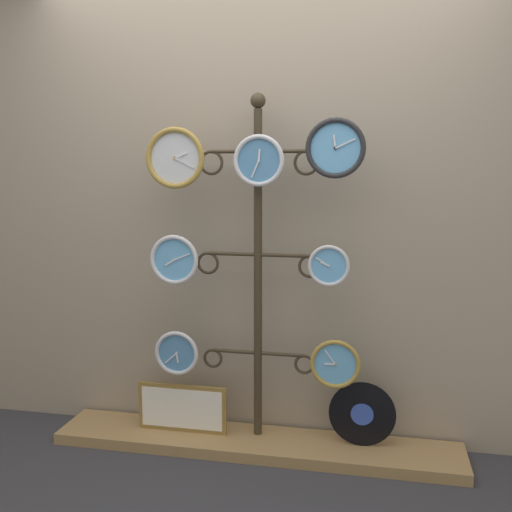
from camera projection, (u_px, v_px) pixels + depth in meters
name	position (u px, v px, depth m)	size (l,w,h in m)	color
ground_plane	(241.00, 481.00, 2.91)	(12.00, 12.00, 0.00)	#333338
shop_wall	(264.00, 188.00, 3.26)	(4.40, 0.04, 2.80)	gray
low_shelf	(256.00, 443.00, 3.24)	(2.20, 0.36, 0.06)	#9E7A4C
display_stand	(258.00, 318.00, 3.20)	(0.67, 0.37, 1.89)	#382D1E
clock_top_left	(175.00, 158.00, 3.07)	(0.32, 0.04, 0.32)	silver
clock_top_center	(259.00, 161.00, 2.99)	(0.26, 0.04, 0.26)	#4C84B2
clock_top_right	(336.00, 148.00, 2.88)	(0.29, 0.04, 0.29)	#60A8DB
clock_middle_left	(174.00, 260.00, 3.14)	(0.26, 0.04, 0.26)	#60A8DB
clock_middle_right	(329.00, 266.00, 3.00)	(0.21, 0.04, 0.21)	#60A8DB
clock_bottom_left	(177.00, 353.00, 3.23)	(0.24, 0.04, 0.24)	#4C84B2
clock_bottom_right	(335.00, 364.00, 3.06)	(0.26, 0.04, 0.26)	#60A8DB
vinyl_record	(362.00, 414.00, 3.13)	(0.35, 0.01, 0.35)	black
picture_frame	(182.00, 408.00, 3.31)	(0.51, 0.02, 0.27)	olive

